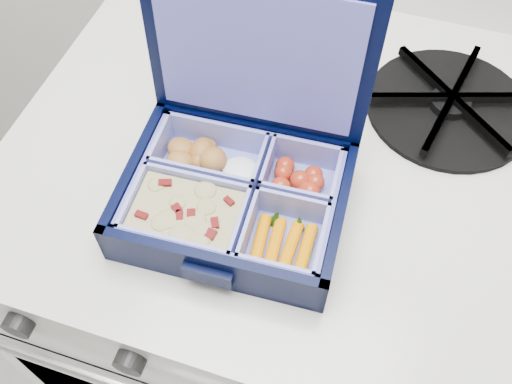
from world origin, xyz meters
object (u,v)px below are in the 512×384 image
(burner_grate, at_px, (451,101))
(stove, at_px, (273,285))
(bento_box, at_px, (235,199))
(fork, at_px, (312,127))

(burner_grate, bearing_deg, stove, -156.04)
(bento_box, distance_m, fork, 0.13)
(stove, distance_m, burner_grate, 0.46)
(stove, relative_size, fork, 5.01)
(burner_grate, bearing_deg, fork, -151.68)
(stove, bearing_deg, fork, 2.38)
(stove, xyz_separation_m, bento_box, (-0.01, -0.12, 0.44))
(stove, relative_size, bento_box, 4.06)
(stove, distance_m, bento_box, 0.46)
(bento_box, relative_size, fork, 1.23)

